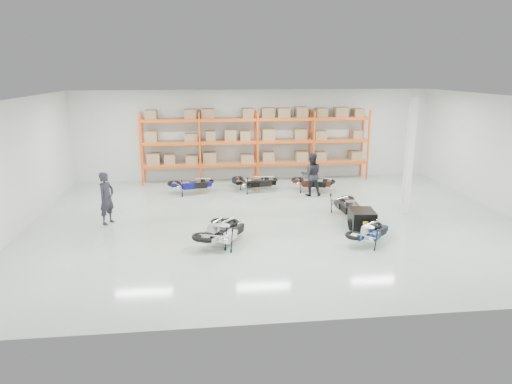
{
  "coord_description": "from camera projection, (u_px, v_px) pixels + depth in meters",
  "views": [
    {
      "loc": [
        -2.58,
        -15.9,
        5.45
      ],
      "look_at": [
        -0.74,
        0.16,
        1.1
      ],
      "focal_mm": 32.0,
      "sensor_mm": 36.0,
      "label": 1
    }
  ],
  "objects": [
    {
      "name": "moto_black_far_left",
      "position": [
        217.0,
        227.0,
        14.64
      ],
      "size": [
        1.54,
        2.0,
        1.16
      ],
      "primitive_type": null,
      "rotation": [
        0.0,
        -0.09,
        2.72
      ],
      "color": "black",
      "rests_on": "ground"
    },
    {
      "name": "pallet_rack",
      "position": [
        257.0,
        136.0,
        22.56
      ],
      "size": [
        11.28,
        0.98,
        3.62
      ],
      "color": "#FF510D",
      "rests_on": "ground"
    },
    {
      "name": "person_left",
      "position": [
        107.0,
        198.0,
        16.47
      ],
      "size": [
        0.74,
        0.83,
        1.91
      ],
      "primitive_type": "imported",
      "rotation": [
        0.0,
        0.0,
        1.07
      ],
      "color": "#23222A",
      "rests_on": "ground"
    },
    {
      "name": "moto_blue_centre",
      "position": [
        370.0,
        229.0,
        14.63
      ],
      "size": [
        1.75,
        1.69,
        1.06
      ],
      "primitive_type": null,
      "rotation": [
        0.0,
        -0.09,
        2.3
      ],
      "color": "#071847",
      "rests_on": "ground"
    },
    {
      "name": "room",
      "position": [
        277.0,
        162.0,
        16.37
      ],
      "size": [
        18.0,
        18.0,
        18.0
      ],
      "color": "#ADC1B1",
      "rests_on": "ground"
    },
    {
      "name": "person_back",
      "position": [
        311.0,
        174.0,
        20.18
      ],
      "size": [
        0.95,
        0.75,
        1.92
      ],
      "primitive_type": "imported",
      "rotation": [
        0.0,
        0.0,
        3.11
      ],
      "color": "black",
      "rests_on": "ground"
    },
    {
      "name": "structural_column",
      "position": [
        409.0,
        156.0,
        17.42
      ],
      "size": [
        0.25,
        0.25,
        4.5
      ],
      "primitive_type": "cube",
      "color": "white",
      "rests_on": "ground"
    },
    {
      "name": "trailer",
      "position": [
        362.0,
        219.0,
        15.89
      ],
      "size": [
        0.91,
        1.74,
        0.72
      ],
      "rotation": [
        0.0,
        0.0,
        -0.11
      ],
      "color": "black",
      "rests_on": "ground"
    },
    {
      "name": "moto_back_b",
      "position": [
        251.0,
        178.0,
        21.52
      ],
      "size": [
        1.73,
        1.09,
        1.04
      ],
      "primitive_type": null,
      "rotation": [
        0.0,
        -0.09,
        1.37
      ],
      "color": "#ABAFB4",
      "rests_on": "ground"
    },
    {
      "name": "moto_back_c",
      "position": [
        256.0,
        179.0,
        20.94
      ],
      "size": [
        1.94,
        1.12,
        1.2
      ],
      "primitive_type": null,
      "rotation": [
        0.0,
        -0.09,
        1.68
      ],
      "color": "black",
      "rests_on": "ground"
    },
    {
      "name": "moto_silver_left",
      "position": [
        225.0,
        228.0,
        14.53
      ],
      "size": [
        1.76,
        2.07,
        1.21
      ],
      "primitive_type": null,
      "rotation": [
        0.0,
        -0.09,
        2.59
      ],
      "color": "#AFB2B6",
      "rests_on": "ground"
    },
    {
      "name": "moto_back_a",
      "position": [
        192.0,
        182.0,
        20.6
      ],
      "size": [
        1.96,
        1.22,
        1.18
      ],
      "primitive_type": null,
      "rotation": [
        0.0,
        -0.09,
        1.76
      ],
      "color": "navy",
      "rests_on": "ground"
    },
    {
      "name": "moto_back_d",
      "position": [
        313.0,
        180.0,
        21.0
      ],
      "size": [
        1.94,
        1.4,
        1.14
      ],
      "primitive_type": null,
      "rotation": [
        0.0,
        -0.09,
        1.23
      ],
      "color": "#3D130C",
      "rests_on": "ground"
    },
    {
      "name": "moto_touring_right",
      "position": [
        348.0,
        202.0,
        17.39
      ],
      "size": [
        0.98,
        1.85,
        1.17
      ],
      "primitive_type": null,
      "rotation": [
        0.0,
        -0.09,
        0.05
      ],
      "color": "black",
      "rests_on": "ground"
    }
  ]
}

